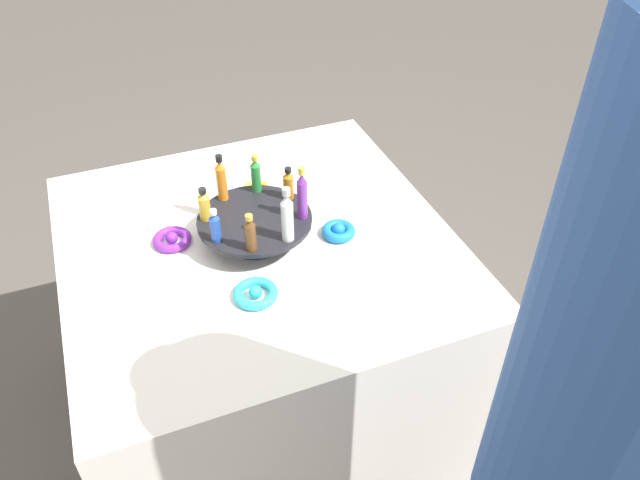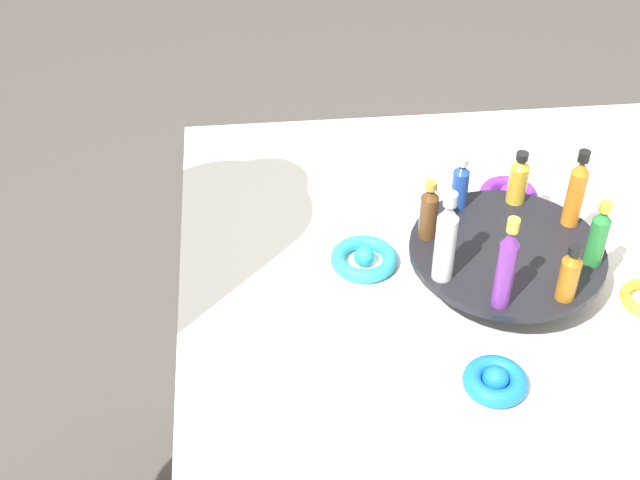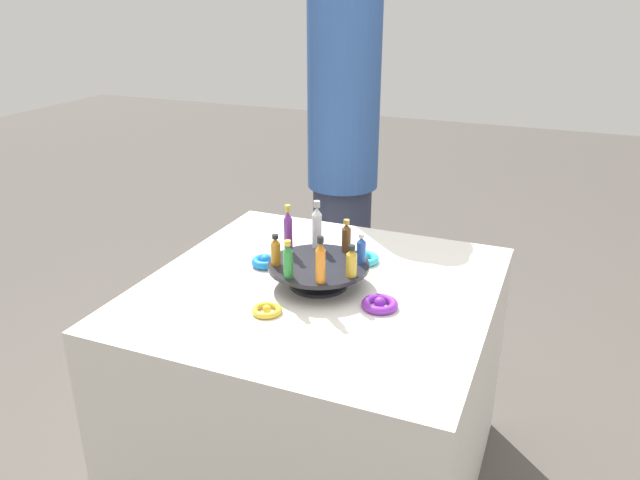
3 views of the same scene
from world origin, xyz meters
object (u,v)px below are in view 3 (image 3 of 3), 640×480
(ribbon_bow_teal, at_px, (362,258))
(bottle_orange, at_px, (320,262))
(display_stand, at_px, (319,271))
(bottle_brown, at_px, (346,237))
(bottle_purple, at_px, (288,231))
(ribbon_bow_purple, at_px, (380,304))
(person_figure, at_px, (343,151))
(ribbon_bow_blue, at_px, (265,261))
(bottle_blue, at_px, (361,249))
(bottle_clear, at_px, (317,226))
(bottle_green, at_px, (288,260))
(bottle_gold, at_px, (352,262))
(ribbon_bow_gold, at_px, (267,310))
(bottle_amber, at_px, (276,251))

(ribbon_bow_teal, bearing_deg, bottle_orange, 87.83)
(display_stand, distance_m, bottle_brown, 0.14)
(bottle_brown, bearing_deg, bottle_purple, 25.01)
(display_stand, bearing_deg, ribbon_bow_purple, 162.82)
(display_stand, height_order, person_figure, person_figure)
(ribbon_bow_teal, relative_size, ribbon_bow_blue, 1.19)
(bottle_blue, xyz_separation_m, bottle_brown, (0.07, -0.06, 0.00))
(bottle_clear, height_order, person_figure, person_figure)
(bottle_clear, height_order, bottle_orange, bottle_clear)
(bottle_green, height_order, ribbon_bow_purple, bottle_green)
(bottle_blue, xyz_separation_m, bottle_gold, (-0.00, 0.09, 0.00))
(bottle_clear, xyz_separation_m, bottle_green, (-0.01, 0.22, -0.02))
(display_stand, distance_m, ribbon_bow_teal, 0.22)
(display_stand, xyz_separation_m, bottle_clear, (0.05, -0.11, 0.09))
(ribbon_bow_teal, bearing_deg, bottle_gold, 101.66)
(bottle_gold, bearing_deg, person_figure, -68.11)
(ribbon_bow_teal, height_order, ribbon_bow_gold, ribbon_bow_teal)
(bottle_clear, bearing_deg, ribbon_bow_purple, 145.91)
(bottle_purple, relative_size, bottle_amber, 1.63)
(person_figure, bearing_deg, ribbon_bow_teal, 9.03)
(bottle_purple, xyz_separation_m, bottle_orange, (-0.17, 0.15, -0.01))
(ribbon_bow_blue, bearing_deg, bottle_green, 132.62)
(ribbon_bow_teal, relative_size, ribbon_bow_gold, 1.30)
(bottle_green, relative_size, ribbon_bow_blue, 1.22)
(bottle_blue, distance_m, bottle_brown, 0.09)
(ribbon_bow_teal, distance_m, ribbon_bow_gold, 0.43)
(person_figure, bearing_deg, bottle_blue, 7.57)
(bottle_amber, relative_size, ribbon_bow_gold, 1.12)
(bottle_purple, bearing_deg, ribbon_bow_gold, 101.66)
(bottle_brown, distance_m, bottle_green, 0.24)
(bottle_blue, relative_size, person_figure, 0.05)
(bottle_clear, relative_size, bottle_gold, 1.63)
(bottle_purple, bearing_deg, ribbon_bow_teal, -137.38)
(bottle_brown, xyz_separation_m, bottle_amber, (0.15, 0.17, -0.00))
(bottle_blue, xyz_separation_m, bottle_amber, (0.22, 0.10, 0.00))
(bottle_purple, bearing_deg, bottle_amber, 92.51)
(bottle_green, distance_m, person_figure, 1.03)
(ribbon_bow_purple, bearing_deg, ribbon_bow_gold, 27.82)
(bottle_purple, distance_m, bottle_orange, 0.23)
(bottle_blue, relative_size, bottle_gold, 0.99)
(bottle_amber, bearing_deg, bottle_orange, 160.01)
(bottle_gold, height_order, ribbon_bow_teal, bottle_gold)
(bottle_green, distance_m, ribbon_bow_purple, 0.27)
(bottle_gold, bearing_deg, bottle_clear, -42.49)
(display_stand, height_order, bottle_purple, bottle_purple)
(ribbon_bow_gold, bearing_deg, bottle_orange, -140.44)
(bottle_amber, height_order, ribbon_bow_gold, bottle_amber)
(bottle_blue, distance_m, ribbon_bow_gold, 0.33)
(bottle_brown, relative_size, bottle_orange, 0.76)
(bottle_orange, bearing_deg, person_figure, -72.73)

